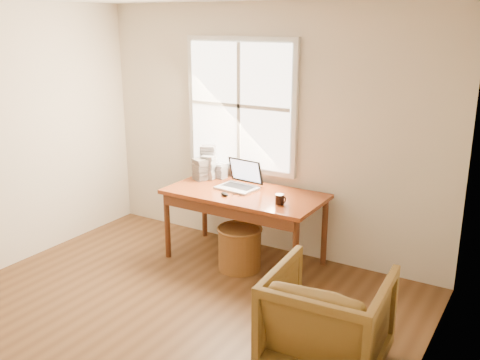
# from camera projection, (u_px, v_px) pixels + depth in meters

# --- Properties ---
(room_shell) EXTENTS (4.04, 4.54, 2.64)m
(room_shell) POSITION_uv_depth(u_px,v_px,m) (128.00, 176.00, 3.89)
(room_shell) COLOR brown
(room_shell) RESTS_ON ground
(desk) EXTENTS (1.60, 0.80, 0.04)m
(desk) POSITION_uv_depth(u_px,v_px,m) (245.00, 194.00, 5.39)
(desk) COLOR brown
(desk) RESTS_ON room_shell
(armchair) EXTENTS (0.85, 0.88, 0.75)m
(armchair) POSITION_uv_depth(u_px,v_px,m) (328.00, 320.00, 3.78)
(armchair) COLOR brown
(armchair) RESTS_ON room_shell
(wicker_stool) EXTENTS (0.45, 0.45, 0.43)m
(wicker_stool) POSITION_uv_depth(u_px,v_px,m) (240.00, 249.00, 5.36)
(wicker_stool) COLOR brown
(wicker_stool) RESTS_ON room_shell
(laptop) EXTENTS (0.49, 0.51, 0.34)m
(laptop) POSITION_uv_depth(u_px,v_px,m) (237.00, 173.00, 5.44)
(laptop) COLOR #BABCC2
(laptop) RESTS_ON desk
(mouse) EXTENTS (0.12, 0.10, 0.03)m
(mouse) POSITION_uv_depth(u_px,v_px,m) (225.00, 194.00, 5.27)
(mouse) COLOR black
(mouse) RESTS_ON desk
(coffee_mug) EXTENTS (0.11, 0.11, 0.10)m
(coffee_mug) POSITION_uv_depth(u_px,v_px,m) (280.00, 199.00, 5.02)
(coffee_mug) COLOR black
(coffee_mug) RESTS_ON desk
(cd_stack_a) EXTENTS (0.14, 0.13, 0.26)m
(cd_stack_a) POSITION_uv_depth(u_px,v_px,m) (209.00, 167.00, 5.81)
(cd_stack_a) COLOR silver
(cd_stack_a) RESTS_ON desk
(cd_stack_b) EXTENTS (0.19, 0.18, 0.23)m
(cd_stack_b) POSITION_uv_depth(u_px,v_px,m) (201.00, 169.00, 5.78)
(cd_stack_b) COLOR #2A2A30
(cd_stack_b) RESTS_ON desk
(cd_stack_c) EXTENTS (0.20, 0.19, 0.35)m
(cd_stack_c) POSITION_uv_depth(u_px,v_px,m) (208.00, 161.00, 5.88)
(cd_stack_c) COLOR #A2A3B0
(cd_stack_c) RESTS_ON desk
(cd_stack_d) EXTENTS (0.14, 0.13, 0.16)m
(cd_stack_d) POSITION_uv_depth(u_px,v_px,m) (220.00, 171.00, 5.86)
(cd_stack_d) COLOR #B7BCC3
(cd_stack_d) RESTS_ON desk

